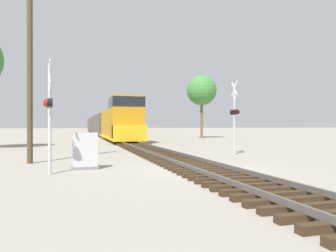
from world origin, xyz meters
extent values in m
plane|color=gray|center=(0.00, 0.00, 0.00)|extent=(400.00, 400.00, 0.00)
cube|color=#382819|center=(0.00, -6.90, 0.08)|extent=(2.60, 0.22, 0.16)
cube|color=#382819|center=(0.00, -6.30, 0.08)|extent=(2.60, 0.22, 0.16)
cube|color=#382819|center=(0.00, -5.70, 0.08)|extent=(2.60, 0.22, 0.16)
cube|color=#382819|center=(0.00, -5.10, 0.08)|extent=(2.60, 0.22, 0.16)
cube|color=#382819|center=(0.00, -4.50, 0.08)|extent=(2.60, 0.22, 0.16)
cube|color=#382819|center=(0.00, -3.90, 0.08)|extent=(2.60, 0.22, 0.16)
cube|color=#382819|center=(0.00, -3.30, 0.08)|extent=(2.60, 0.22, 0.16)
cube|color=#382819|center=(0.00, -2.70, 0.08)|extent=(2.60, 0.22, 0.16)
cube|color=#382819|center=(0.00, -2.10, 0.08)|extent=(2.60, 0.22, 0.16)
cube|color=#382819|center=(0.00, -1.50, 0.08)|extent=(2.60, 0.22, 0.16)
cube|color=#382819|center=(0.00, -0.90, 0.08)|extent=(2.60, 0.22, 0.16)
cube|color=#382819|center=(0.00, -0.30, 0.08)|extent=(2.60, 0.22, 0.16)
cube|color=#382819|center=(0.00, 0.30, 0.08)|extent=(2.60, 0.22, 0.16)
cube|color=#382819|center=(0.00, 0.90, 0.08)|extent=(2.60, 0.22, 0.16)
cube|color=#382819|center=(0.00, 1.50, 0.08)|extent=(2.60, 0.22, 0.16)
cube|color=#382819|center=(0.00, 2.10, 0.08)|extent=(2.60, 0.22, 0.16)
cube|color=#382819|center=(0.00, 2.70, 0.08)|extent=(2.60, 0.22, 0.16)
cube|color=#382819|center=(0.00, 3.30, 0.08)|extent=(2.60, 0.22, 0.16)
cube|color=#382819|center=(0.00, 3.90, 0.08)|extent=(2.60, 0.22, 0.16)
cube|color=#382819|center=(0.00, 4.50, 0.08)|extent=(2.60, 0.22, 0.16)
cube|color=#382819|center=(0.00, 5.10, 0.08)|extent=(2.60, 0.22, 0.16)
cube|color=#382819|center=(0.00, 5.70, 0.08)|extent=(2.60, 0.22, 0.16)
cube|color=#382819|center=(0.00, 6.30, 0.08)|extent=(2.60, 0.22, 0.16)
cube|color=#382819|center=(0.00, 6.90, 0.08)|extent=(2.60, 0.22, 0.16)
cube|color=#382819|center=(0.00, 7.50, 0.08)|extent=(2.60, 0.22, 0.16)
cube|color=#382819|center=(0.00, 8.10, 0.08)|extent=(2.60, 0.22, 0.16)
cube|color=#382819|center=(0.00, 8.70, 0.08)|extent=(2.60, 0.22, 0.16)
cube|color=#382819|center=(0.00, 9.30, 0.08)|extent=(2.60, 0.22, 0.16)
cube|color=#382819|center=(0.00, 9.90, 0.08)|extent=(2.60, 0.22, 0.16)
cube|color=#382819|center=(0.00, 10.50, 0.08)|extent=(2.60, 0.22, 0.16)
cube|color=#382819|center=(0.00, 11.10, 0.08)|extent=(2.60, 0.22, 0.16)
cube|color=#382819|center=(0.00, 11.70, 0.08)|extent=(2.60, 0.22, 0.16)
cube|color=#382819|center=(0.00, 12.30, 0.08)|extent=(2.60, 0.22, 0.16)
cube|color=#382819|center=(0.00, 12.90, 0.08)|extent=(2.60, 0.22, 0.16)
cube|color=#382819|center=(0.00, 13.50, 0.08)|extent=(2.60, 0.22, 0.16)
cube|color=#382819|center=(0.00, 14.10, 0.08)|extent=(2.60, 0.22, 0.16)
cube|color=#382819|center=(0.00, 14.70, 0.08)|extent=(2.60, 0.22, 0.16)
cube|color=#382819|center=(0.00, 15.30, 0.08)|extent=(2.60, 0.22, 0.16)
cube|color=#382819|center=(0.00, 15.90, 0.08)|extent=(2.60, 0.22, 0.16)
cube|color=#382819|center=(0.00, 16.50, 0.08)|extent=(2.60, 0.22, 0.16)
cube|color=#382819|center=(0.00, 17.10, 0.08)|extent=(2.60, 0.22, 0.16)
cube|color=#382819|center=(0.00, 17.70, 0.08)|extent=(2.60, 0.22, 0.16)
cube|color=#382819|center=(0.00, 18.30, 0.08)|extent=(2.60, 0.22, 0.16)
cube|color=#382819|center=(0.00, 18.90, 0.08)|extent=(2.60, 0.22, 0.16)
cube|color=#382819|center=(0.00, 19.50, 0.08)|extent=(2.60, 0.22, 0.16)
cube|color=#56514C|center=(-0.72, 0.00, 0.23)|extent=(0.07, 160.00, 0.15)
cube|color=#56514C|center=(0.72, 0.00, 0.23)|extent=(0.07, 160.00, 0.15)
cube|color=#B77A14|center=(0.00, 28.77, 2.00)|extent=(2.58, 12.41, 3.38)
cube|color=#B77A14|center=(0.00, 20.08, 2.48)|extent=(3.04, 3.90, 4.33)
cube|color=black|center=(0.00, 20.08, 4.02)|extent=(3.07, 3.94, 0.95)
cube|color=gold|center=(0.00, 18.13, 1.07)|extent=(3.04, 1.77, 1.52)
cube|color=gold|center=(0.00, 26.11, 0.43)|extent=(3.10, 17.37, 0.24)
cube|color=black|center=(0.00, 20.35, 0.50)|extent=(1.58, 2.20, 1.00)
cube|color=black|center=(0.00, 31.87, 0.50)|extent=(1.58, 2.20, 1.00)
cube|color=brown|center=(0.00, 44.28, 1.96)|extent=(2.89, 15.32, 3.29)
cube|color=black|center=(0.00, 39.30, 0.45)|extent=(1.58, 2.20, 0.90)
cube|color=black|center=(0.00, 49.26, 0.45)|extent=(1.58, 2.20, 0.90)
cube|color=brown|center=(0.00, 61.25, 1.96)|extent=(2.89, 15.32, 3.29)
cube|color=black|center=(0.00, 56.28, 0.45)|extent=(1.58, 2.20, 0.90)
cube|color=black|center=(0.00, 66.23, 0.45)|extent=(1.58, 2.20, 0.90)
cube|color=brown|center=(0.00, 78.23, 1.96)|extent=(2.89, 15.32, 3.29)
cube|color=black|center=(0.00, 73.25, 0.45)|extent=(1.58, 2.20, 0.90)
cube|color=black|center=(0.00, 83.20, 0.45)|extent=(1.58, 2.20, 0.90)
cylinder|color=#B7B7BC|center=(-5.71, 0.62, 1.99)|extent=(0.12, 0.12, 3.99)
cube|color=white|center=(-5.71, 0.62, 3.69)|extent=(0.12, 0.93, 0.93)
cube|color=white|center=(-5.71, 0.62, 3.69)|extent=(0.12, 0.93, 0.93)
cube|color=black|center=(-5.71, 0.62, 2.60)|extent=(0.14, 0.86, 0.06)
cylinder|color=black|center=(-5.74, 0.97, 2.60)|extent=(0.21, 0.31, 0.30)
sphere|color=red|center=(-5.84, 0.96, 2.60)|extent=(0.26, 0.26, 0.26)
cylinder|color=black|center=(-5.71, 0.62, 2.60)|extent=(0.21, 0.31, 0.30)
sphere|color=red|center=(-5.81, 0.61, 2.60)|extent=(0.26, 0.26, 0.26)
cylinder|color=black|center=(-5.68, 0.27, 2.60)|extent=(0.21, 0.31, 0.30)
sphere|color=red|center=(-5.77, 0.26, 2.60)|extent=(0.26, 0.26, 0.26)
cube|color=white|center=(-5.71, 0.62, 3.14)|extent=(0.06, 0.32, 0.20)
cylinder|color=#B7B7BC|center=(4.55, 6.09, 2.16)|extent=(0.12, 0.12, 4.32)
cube|color=white|center=(4.55, 6.09, 4.02)|extent=(0.11, 0.93, 0.93)
cube|color=white|center=(4.55, 6.09, 4.02)|extent=(0.11, 0.93, 0.93)
cube|color=black|center=(4.55, 6.09, 2.60)|extent=(0.13, 0.86, 0.06)
cylinder|color=black|center=(4.52, 5.74, 2.60)|extent=(0.21, 0.31, 0.30)
sphere|color=red|center=(4.62, 5.74, 2.60)|extent=(0.26, 0.26, 0.26)
cylinder|color=black|center=(4.55, 6.09, 2.60)|extent=(0.21, 0.31, 0.30)
sphere|color=red|center=(4.65, 6.08, 2.60)|extent=(0.26, 0.26, 0.26)
cylinder|color=black|center=(4.58, 6.44, 2.60)|extent=(0.21, 0.31, 0.30)
sphere|color=red|center=(4.68, 6.43, 2.60)|extent=(0.26, 0.26, 0.26)
cube|color=white|center=(4.55, 6.09, 3.47)|extent=(0.06, 0.32, 0.20)
cube|color=slate|center=(-4.42, 1.70, 0.06)|extent=(1.09, 0.55, 0.12)
cube|color=#BCBCBF|center=(-4.42, 1.70, 0.81)|extent=(0.99, 0.50, 1.37)
cylinder|color=#4C3A23|center=(-6.86, 4.47, 4.91)|extent=(0.26, 0.26, 9.81)
cylinder|color=brown|center=(12.12, 30.48, 2.71)|extent=(0.36, 0.36, 5.41)
sphere|color=#3D7F38|center=(12.12, 30.48, 6.66)|extent=(4.17, 4.17, 4.17)
camera|label=1|loc=(-4.80, -12.05, 1.79)|focal=35.00mm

